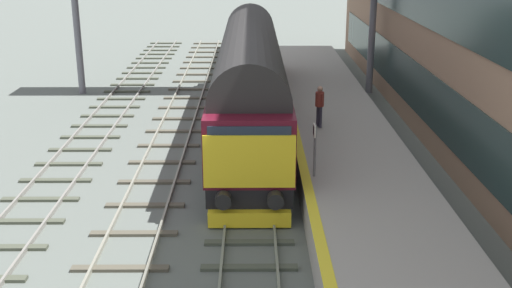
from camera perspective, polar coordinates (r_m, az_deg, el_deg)
name	(u,v)px	position (r m, az deg, el deg)	size (l,w,h in m)	color
ground_plane	(250,173)	(22.82, -0.56, -2.61)	(140.00, 140.00, 0.00)	#575E58
track_main	(250,171)	(22.80, -0.56, -2.48)	(2.50, 60.00, 0.15)	slate
track_adjacent_west	(158,171)	(23.05, -8.82, -2.47)	(2.50, 60.00, 0.15)	gray
track_adjacent_far_west	(62,172)	(23.81, -17.12, -2.41)	(2.50, 60.00, 0.15)	slate
station_platform	(350,159)	(22.92, 8.47, -1.39)	(4.00, 44.00, 1.01)	#9D9A93
diesel_locomotive	(250,76)	(26.94, -0.55, 6.15)	(2.74, 19.31, 4.68)	black
platform_number_sign	(315,142)	(19.41, 5.33, 0.19)	(0.10, 0.44, 1.67)	slate
waiting_passenger	(320,103)	(24.67, 5.77, 3.75)	(0.44, 0.48, 1.64)	#2D2C3C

